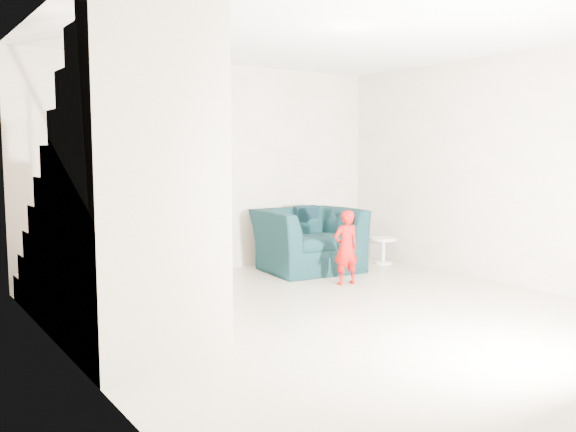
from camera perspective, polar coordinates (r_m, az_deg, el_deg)
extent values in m
plane|color=tan|center=(5.93, 5.39, -9.31)|extent=(5.50, 5.50, 0.00)
plane|color=silver|center=(5.83, 5.67, 17.23)|extent=(5.50, 5.50, 0.00)
plane|color=#A59886|center=(8.03, -7.14, 4.45)|extent=(5.00, 0.00, 5.00)
plane|color=#A59886|center=(4.55, -19.51, 2.96)|extent=(0.00, 5.50, 5.50)
plane|color=#A59886|center=(7.57, 20.30, 4.03)|extent=(0.00, 5.50, 5.50)
imported|color=black|center=(8.05, 1.93, -2.25)|extent=(1.35, 1.21, 0.81)
imported|color=#A30605|center=(7.22, 5.45, -2.95)|extent=(0.35, 0.26, 0.88)
cylinder|color=silver|center=(8.63, 8.91, -2.14)|extent=(0.37, 0.37, 0.04)
cylinder|color=silver|center=(8.66, 8.89, -3.34)|extent=(0.06, 0.06, 0.33)
cylinder|color=silver|center=(8.68, 8.88, -4.33)|extent=(0.26, 0.26, 0.03)
cube|color=#ADA089|center=(7.09, -20.10, -5.97)|extent=(1.00, 0.30, 0.27)
cube|color=#ADA089|center=(6.78, -19.52, -5.33)|extent=(1.00, 0.30, 0.54)
cube|color=#ADA089|center=(6.47, -18.88, -4.63)|extent=(1.00, 0.30, 0.81)
cube|color=#ADA089|center=(6.16, -18.18, -3.85)|extent=(1.00, 0.30, 1.08)
cube|color=#ADA089|center=(5.86, -17.41, -2.99)|extent=(1.00, 0.30, 1.35)
cube|color=#ADA089|center=(5.55, -16.56, -2.04)|extent=(1.00, 0.30, 1.62)
cube|color=#ADA089|center=(5.25, -15.61, -0.98)|extent=(1.00, 0.30, 1.89)
cube|color=#ADA089|center=(4.96, -14.55, 0.21)|extent=(1.00, 0.30, 2.16)
cube|color=#ADA089|center=(4.67, -13.35, 1.55)|extent=(1.00, 0.30, 2.43)
cube|color=#ADA089|center=(4.38, -11.99, 3.07)|extent=(1.00, 0.30, 2.70)
cylinder|color=silver|center=(5.85, -12.67, 12.60)|extent=(0.04, 3.03, 2.73)
cylinder|color=silver|center=(7.31, -16.69, -2.61)|extent=(0.04, 0.04, 1.00)
cube|color=black|center=(8.41, 1.58, -0.25)|extent=(0.37, 0.18, 0.37)
cube|color=black|center=(7.75, -1.24, -1.79)|extent=(0.04, 0.44, 0.50)
cube|color=black|center=(7.21, 6.16, -0.34)|extent=(0.02, 0.05, 0.10)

